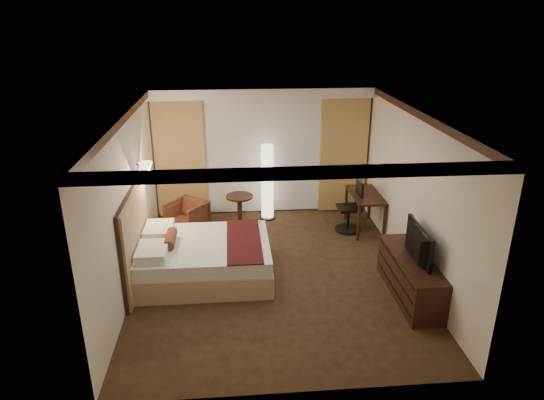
{
  "coord_description": "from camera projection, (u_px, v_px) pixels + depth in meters",
  "views": [
    {
      "loc": [
        -0.65,
        -7.09,
        4.1
      ],
      "look_at": [
        0.0,
        0.4,
        1.15
      ],
      "focal_mm": 32.0,
      "sensor_mm": 36.0,
      "label": 1
    }
  ],
  "objects": [
    {
      "name": "curtain_left_drape",
      "position": [
        180.0,
        159.0,
        9.95
      ],
      "size": [
        1.0,
        0.14,
        2.45
      ],
      "primitive_type": "cube",
      "color": "tan",
      "rests_on": "back_wall"
    },
    {
      "name": "desk_lamp",
      "position": [
        361.0,
        179.0,
        9.81
      ],
      "size": [
        0.18,
        0.18,
        0.34
      ],
      "primitive_type": null,
      "color": "#FFD899",
      "rests_on": "desk"
    },
    {
      "name": "wall_sconce",
      "position": [
        146.0,
        169.0,
        8.13
      ],
      "size": [
        0.24,
        0.24,
        0.24
      ],
      "primitive_type": null,
      "color": "white",
      "rests_on": "left_wall"
    },
    {
      "name": "curtain_right_drape",
      "position": [
        343.0,
        155.0,
        10.23
      ],
      "size": [
        1.0,
        0.14,
        2.45
      ],
      "primitive_type": "cube",
      "color": "tan",
      "rests_on": "back_wall"
    },
    {
      "name": "right_wall",
      "position": [
        413.0,
        193.0,
        7.81
      ],
      "size": [
        0.02,
        5.5,
        2.7
      ],
      "primitive_type": "cube",
      "color": "beige",
      "rests_on": "floor"
    },
    {
      "name": "headboard",
      "position": [
        136.0,
        237.0,
        7.67
      ],
      "size": [
        0.12,
        1.95,
        1.5
      ],
      "primitive_type": null,
      "color": "tan",
      "rests_on": "floor"
    },
    {
      "name": "curtain_sheer",
      "position": [
        263.0,
        156.0,
        10.14
      ],
      "size": [
        2.48,
        0.04,
        2.45
      ],
      "primitive_type": "cube",
      "color": "silver",
      "rests_on": "back_wall"
    },
    {
      "name": "television",
      "position": [
        413.0,
        241.0,
        7.12
      ],
      "size": [
        0.58,
        0.99,
        0.13
      ],
      "primitive_type": "imported",
      "rotation": [
        0.0,
        0.0,
        1.56
      ],
      "color": "black",
      "rests_on": "dresser"
    },
    {
      "name": "soffit",
      "position": [
        263.0,
        92.0,
        9.49
      ],
      "size": [
        4.5,
        0.5,
        0.2
      ],
      "primitive_type": "cube",
      "color": "white",
      "rests_on": "ceiling"
    },
    {
      "name": "ceiling",
      "position": [
        274.0,
        112.0,
        7.14
      ],
      "size": [
        4.5,
        5.5,
        0.01
      ],
      "primitive_type": "cube",
      "color": "white",
      "rests_on": "back_wall"
    },
    {
      "name": "office_chair",
      "position": [
        349.0,
        206.0,
        9.49
      ],
      "size": [
        0.51,
        0.51,
        1.04
      ],
      "primitive_type": null,
      "rotation": [
        0.0,
        0.0,
        0.02
      ],
      "color": "black",
      "rests_on": "floor"
    },
    {
      "name": "armchair",
      "position": [
        187.0,
        215.0,
        9.53
      ],
      "size": [
        0.91,
        0.9,
        0.68
      ],
      "primitive_type": "imported",
      "rotation": [
        0.0,
        0.0,
        -0.64
      ],
      "color": "#4E2517",
      "rests_on": "floor"
    },
    {
      "name": "back_wall",
      "position": [
        262.0,
        151.0,
        10.18
      ],
      "size": [
        4.5,
        0.02,
        2.7
      ],
      "primitive_type": "cube",
      "color": "beige",
      "rests_on": "floor"
    },
    {
      "name": "desk",
      "position": [
        364.0,
        211.0,
        9.62
      ],
      "size": [
        0.55,
        1.13,
        0.75
      ],
      "primitive_type": null,
      "color": "black",
      "rests_on": "floor"
    },
    {
      "name": "side_table",
      "position": [
        240.0,
        209.0,
        9.9
      ],
      "size": [
        0.55,
        0.55,
        0.61
      ],
      "primitive_type": null,
      "color": "black",
      "rests_on": "floor"
    },
    {
      "name": "floor",
      "position": [
        274.0,
        272.0,
        8.12
      ],
      "size": [
        4.5,
        5.5,
        0.01
      ],
      "primitive_type": "cube",
      "color": "#301E12",
      "rests_on": "ground"
    },
    {
      "name": "dresser",
      "position": [
        410.0,
        277.0,
        7.35
      ],
      "size": [
        0.5,
        1.68,
        0.65
      ],
      "primitive_type": null,
      "color": "black",
      "rests_on": "floor"
    },
    {
      "name": "left_wall",
      "position": [
        129.0,
        202.0,
        7.45
      ],
      "size": [
        0.02,
        5.5,
        2.7
      ],
      "primitive_type": "cube",
      "color": "beige",
      "rests_on": "floor"
    },
    {
      "name": "crown_molding",
      "position": [
        274.0,
        116.0,
        7.16
      ],
      "size": [
        4.5,
        5.5,
        0.12
      ],
      "primitive_type": null,
      "color": "black",
      "rests_on": "ceiling"
    },
    {
      "name": "bed",
      "position": [
        205.0,
        259.0,
        7.92
      ],
      "size": [
        2.12,
        1.65,
        0.62
      ],
      "primitive_type": null,
      "color": "white",
      "rests_on": "floor"
    },
    {
      "name": "floor_lamp",
      "position": [
        267.0,
        182.0,
        9.97
      ],
      "size": [
        0.34,
        0.34,
        1.6
      ],
      "primitive_type": null,
      "color": "white",
      "rests_on": "floor"
    }
  ]
}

